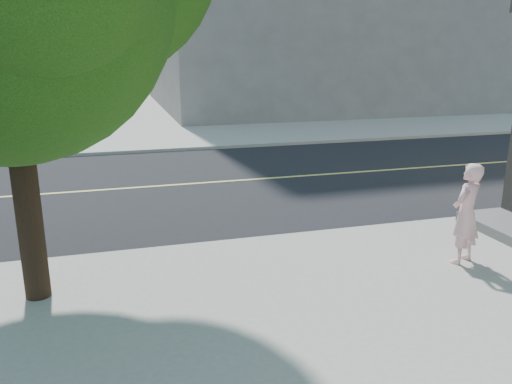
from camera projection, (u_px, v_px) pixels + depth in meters
name	position (u px, v px, depth m)	size (l,w,h in m)	color
road_ew	(29.00, 195.00, 12.33)	(140.00, 9.00, 0.01)	black
sidewalk_ne	(303.00, 105.00, 31.65)	(29.00, 25.00, 0.12)	#9F9E92
man_on_phone	(466.00, 214.00, 7.99)	(0.58, 0.38, 1.60)	#FCB9BC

